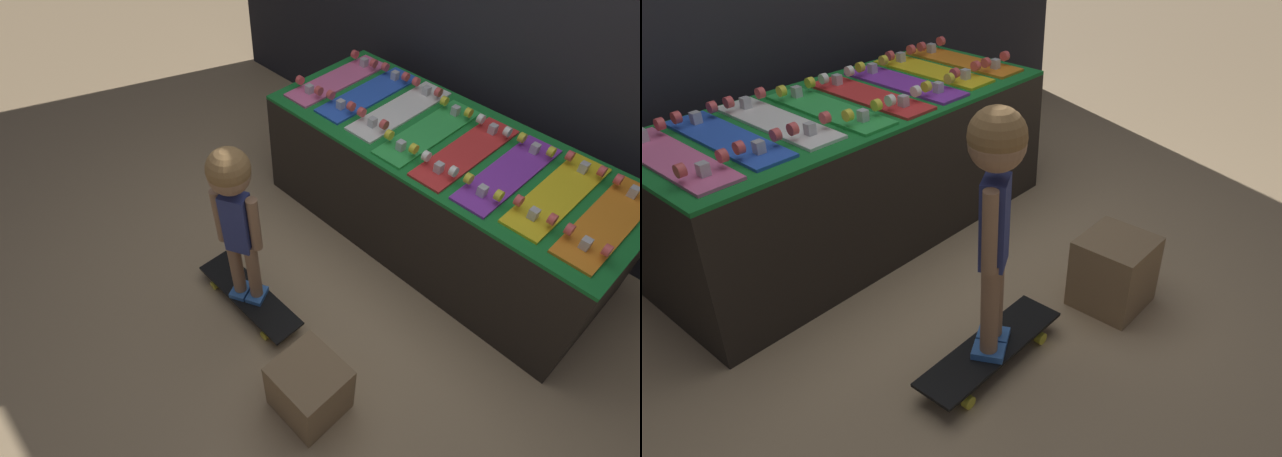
# 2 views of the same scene
# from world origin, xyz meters

# --- Properties ---
(ground_plane) EXTENTS (16.00, 16.00, 0.00)m
(ground_plane) POSITION_xyz_m (0.00, 0.00, 0.00)
(ground_plane) COLOR tan
(display_rack) EXTENTS (2.10, 0.87, 0.72)m
(display_rack) POSITION_xyz_m (0.00, 0.53, 0.36)
(display_rack) COLOR black
(display_rack) RESTS_ON ground_plane
(skateboard_pink_on_rack) EXTENTS (0.20, 0.74, 0.09)m
(skateboard_pink_on_rack) POSITION_xyz_m (-0.88, 0.54, 0.73)
(skateboard_pink_on_rack) COLOR pink
(skateboard_pink_on_rack) RESTS_ON display_rack
(skateboard_blue_on_rack) EXTENTS (0.20, 0.74, 0.09)m
(skateboard_blue_on_rack) POSITION_xyz_m (-0.63, 0.55, 0.73)
(skateboard_blue_on_rack) COLOR blue
(skateboard_blue_on_rack) RESTS_ON display_rack
(skateboard_white_on_rack) EXTENTS (0.20, 0.74, 0.09)m
(skateboard_white_on_rack) POSITION_xyz_m (-0.38, 0.55, 0.73)
(skateboard_white_on_rack) COLOR white
(skateboard_white_on_rack) RESTS_ON display_rack
(skateboard_green_on_rack) EXTENTS (0.20, 0.74, 0.09)m
(skateboard_green_on_rack) POSITION_xyz_m (-0.13, 0.50, 0.73)
(skateboard_green_on_rack) COLOR green
(skateboard_green_on_rack) RESTS_ON display_rack
(skateboard_red_on_rack) EXTENTS (0.20, 0.74, 0.09)m
(skateboard_red_on_rack) POSITION_xyz_m (0.13, 0.50, 0.73)
(skateboard_red_on_rack) COLOR red
(skateboard_red_on_rack) RESTS_ON display_rack
(skateboard_purple_on_rack) EXTENTS (0.20, 0.74, 0.09)m
(skateboard_purple_on_rack) POSITION_xyz_m (0.38, 0.51, 0.73)
(skateboard_purple_on_rack) COLOR purple
(skateboard_purple_on_rack) RESTS_ON display_rack
(skateboard_yellow_on_rack) EXTENTS (0.20, 0.74, 0.09)m
(skateboard_yellow_on_rack) POSITION_xyz_m (0.63, 0.54, 0.73)
(skateboard_yellow_on_rack) COLOR yellow
(skateboard_yellow_on_rack) RESTS_ON display_rack
(skateboard_orange_on_rack) EXTENTS (0.20, 0.74, 0.09)m
(skateboard_orange_on_rack) POSITION_xyz_m (0.88, 0.54, 0.73)
(skateboard_orange_on_rack) COLOR orange
(skateboard_orange_on_rack) RESTS_ON display_rack
(skateboard_on_floor) EXTENTS (0.70, 0.19, 0.09)m
(skateboard_on_floor) POSITION_xyz_m (-0.35, -0.67, 0.07)
(skateboard_on_floor) COLOR black
(skateboard_on_floor) RESTS_ON ground_plane
(child) EXTENTS (0.22, 0.20, 0.99)m
(child) POSITION_xyz_m (-0.35, -0.67, 0.78)
(child) COLOR #3870C6
(child) RESTS_ON skateboard_on_floor
(storage_box) EXTENTS (0.30, 0.29, 0.33)m
(storage_box) POSITION_xyz_m (0.33, -0.83, 0.17)
(storage_box) COLOR #8E704C
(storage_box) RESTS_ON ground_plane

